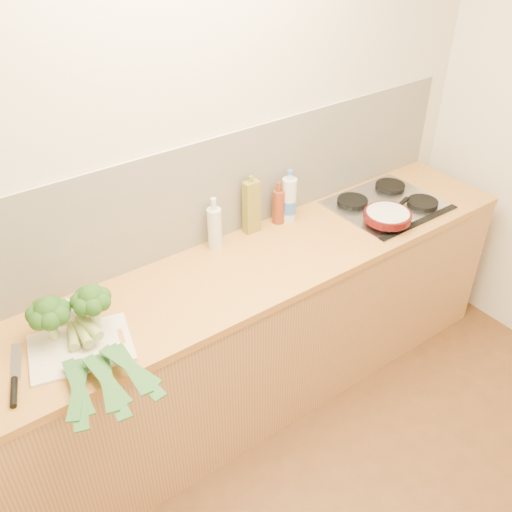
{
  "coord_description": "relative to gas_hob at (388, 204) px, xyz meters",
  "views": [
    {
      "loc": [
        -1.18,
        -0.59,
        2.49
      ],
      "look_at": [
        0.05,
        1.1,
        1.02
      ],
      "focal_mm": 40.0,
      "sensor_mm": 36.0,
      "label": 1
    }
  ],
  "objects": [
    {
      "name": "broccoli_left",
      "position": [
        -1.86,
        0.04,
        0.13
      ],
      "size": [
        0.17,
        0.17,
        0.2
      ],
      "color": "#A5BC6E",
      "rests_on": "chopping_board"
    },
    {
      "name": "leek_back",
      "position": [
        -1.73,
        -0.12,
        0.06
      ],
      "size": [
        0.14,
        0.69,
        0.04
      ],
      "rotation": [
        0.0,
        0.0,
        0.11
      ],
      "color": "white",
      "rests_on": "chopping_board"
    },
    {
      "name": "gas_hob",
      "position": [
        0.0,
        0.0,
        0.0
      ],
      "size": [
        0.58,
        0.5,
        0.04
      ],
      "color": "silver",
      "rests_on": "counter"
    },
    {
      "name": "room_shell",
      "position": [
        -1.02,
        0.29,
        0.26
      ],
      "size": [
        3.5,
        3.5,
        3.5
      ],
      "color": "beige",
      "rests_on": "ground"
    },
    {
      "name": "skillet",
      "position": [
        -0.15,
        -0.13,
        0.05
      ],
      "size": [
        0.36,
        0.25,
        0.04
      ],
      "rotation": [
        0.0,
        0.0,
        0.29
      ],
      "color": "#460B0C",
      "rests_on": "gas_hob"
    },
    {
      "name": "glass_bottle",
      "position": [
        -0.98,
        0.23,
        0.1
      ],
      "size": [
        0.07,
        0.07,
        0.27
      ],
      "color": "silver",
      "rests_on": "counter"
    },
    {
      "name": "amber_bottle",
      "position": [
        -0.59,
        0.23,
        0.08
      ],
      "size": [
        0.06,
        0.06,
        0.24
      ],
      "color": "maroon",
      "rests_on": "counter"
    },
    {
      "name": "water_bottle",
      "position": [
        -0.53,
        0.21,
        0.1
      ],
      "size": [
        0.08,
        0.08,
        0.27
      ],
      "color": "silver",
      "rests_on": "counter"
    },
    {
      "name": "broccoli_right",
      "position": [
        -1.7,
        0.0,
        0.14
      ],
      "size": [
        0.16,
        0.16,
        0.21
      ],
      "color": "#A5BC6E",
      "rests_on": "chopping_board"
    },
    {
      "name": "oil_tin",
      "position": [
        -0.76,
        0.24,
        0.13
      ],
      "size": [
        0.08,
        0.05,
        0.32
      ],
      "color": "olive",
      "rests_on": "counter"
    },
    {
      "name": "leek_mid",
      "position": [
        -1.78,
        -0.12,
        0.04
      ],
      "size": [
        0.13,
        0.67,
        0.04
      ],
      "rotation": [
        0.0,
        0.0,
        -0.1
      ],
      "color": "white",
      "rests_on": "chopping_board"
    },
    {
      "name": "chopping_board",
      "position": [
        -1.8,
        -0.07,
        -0.01
      ],
      "size": [
        0.45,
        0.38,
        0.01
      ],
      "primitive_type": "cube",
      "rotation": [
        0.0,
        0.0,
        -0.26
      ],
      "color": "white",
      "rests_on": "counter"
    },
    {
      "name": "chefs_knife",
      "position": [
        -2.07,
        -0.11,
        -0.0
      ],
      "size": [
        0.14,
        0.34,
        0.03
      ],
      "rotation": [
        0.0,
        0.0,
        -0.32
      ],
      "color": "silver",
      "rests_on": "counter"
    },
    {
      "name": "counter",
      "position": [
        -1.02,
        0.0,
        -0.46
      ],
      "size": [
        3.2,
        0.62,
        0.9
      ],
      "color": "tan",
      "rests_on": "ground"
    },
    {
      "name": "leek_front",
      "position": [
        -1.83,
        -0.09,
        0.02
      ],
      "size": [
        0.26,
        0.64,
        0.04
      ],
      "rotation": [
        0.0,
        0.0,
        -0.32
      ],
      "color": "white",
      "rests_on": "chopping_board"
    }
  ]
}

